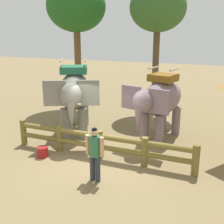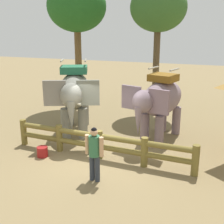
{
  "view_description": "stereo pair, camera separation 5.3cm",
  "coord_description": "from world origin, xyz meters",
  "px_view_note": "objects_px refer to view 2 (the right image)",
  "views": [
    {
      "loc": [
        3.83,
        -8.81,
        4.61
      ],
      "look_at": [
        0.0,
        1.52,
        1.4
      ],
      "focal_mm": 46.94,
      "sensor_mm": 36.0,
      "label": 1
    },
    {
      "loc": [
        3.88,
        -8.79,
        4.61
      ],
      "look_at": [
        0.0,
        1.52,
        1.4
      ],
      "focal_mm": 46.94,
      "sensor_mm": 36.0,
      "label": 2
    }
  ],
  "objects_px": {
    "tourist_woman_in_black": "(94,150)",
    "feed_bucket": "(42,152)",
    "log_fence": "(99,143)",
    "elephant_center": "(160,100)",
    "tree_back_center": "(158,9)",
    "elephant_near_left": "(74,93)",
    "tree_far_right": "(77,8)"
  },
  "relations": [
    {
      "from": "tourist_woman_in_black",
      "to": "feed_bucket",
      "type": "distance_m",
      "value": 2.81
    },
    {
      "from": "log_fence",
      "to": "elephant_center",
      "type": "distance_m",
      "value": 3.29
    },
    {
      "from": "log_fence",
      "to": "tree_back_center",
      "type": "xyz_separation_m",
      "value": [
        0.52,
        6.65,
        4.88
      ]
    },
    {
      "from": "log_fence",
      "to": "tourist_woman_in_black",
      "type": "relative_size",
      "value": 4.0
    },
    {
      "from": "elephant_near_left",
      "to": "tree_back_center",
      "type": "distance_m",
      "value": 6.4
    },
    {
      "from": "elephant_center",
      "to": "log_fence",
      "type": "bearing_deg",
      "value": -121.0
    },
    {
      "from": "elephant_center",
      "to": "tree_far_right",
      "type": "relative_size",
      "value": 0.51
    },
    {
      "from": "log_fence",
      "to": "elephant_near_left",
      "type": "relative_size",
      "value": 1.81
    },
    {
      "from": "tourist_woman_in_black",
      "to": "feed_bucket",
      "type": "relative_size",
      "value": 4.4
    },
    {
      "from": "tree_back_center",
      "to": "tree_far_right",
      "type": "xyz_separation_m",
      "value": [
        -4.44,
        -0.46,
        0.13
      ]
    },
    {
      "from": "log_fence",
      "to": "elephant_near_left",
      "type": "xyz_separation_m",
      "value": [
        -2.04,
        2.07,
        1.23
      ]
    },
    {
      "from": "tree_far_right",
      "to": "tree_back_center",
      "type": "bearing_deg",
      "value": 5.88
    },
    {
      "from": "log_fence",
      "to": "tourist_woman_in_black",
      "type": "height_order",
      "value": "tourist_woman_in_black"
    },
    {
      "from": "tree_far_right",
      "to": "feed_bucket",
      "type": "relative_size",
      "value": 17.83
    },
    {
      "from": "tree_back_center",
      "to": "feed_bucket",
      "type": "relative_size",
      "value": 17.14
    },
    {
      "from": "log_fence",
      "to": "tree_far_right",
      "type": "height_order",
      "value": "tree_far_right"
    },
    {
      "from": "log_fence",
      "to": "tourist_woman_in_black",
      "type": "bearing_deg",
      "value": -72.15
    },
    {
      "from": "log_fence",
      "to": "elephant_center",
      "type": "height_order",
      "value": "elephant_center"
    },
    {
      "from": "log_fence",
      "to": "tourist_woman_in_black",
      "type": "distance_m",
      "value": 1.68
    },
    {
      "from": "elephant_center",
      "to": "tree_far_right",
      "type": "bearing_deg",
      "value": 147.3
    },
    {
      "from": "tourist_woman_in_black",
      "to": "tree_back_center",
      "type": "relative_size",
      "value": 0.26
    },
    {
      "from": "elephant_center",
      "to": "tourist_woman_in_black",
      "type": "xyz_separation_m",
      "value": [
        -1.1,
        -4.21,
        -0.68
      ]
    },
    {
      "from": "tree_far_right",
      "to": "tourist_woman_in_black",
      "type": "bearing_deg",
      "value": -60.34
    },
    {
      "from": "elephant_near_left",
      "to": "tree_back_center",
      "type": "relative_size",
      "value": 0.57
    },
    {
      "from": "elephant_near_left",
      "to": "tree_far_right",
      "type": "relative_size",
      "value": 0.55
    },
    {
      "from": "tree_far_right",
      "to": "feed_bucket",
      "type": "height_order",
      "value": "tree_far_right"
    },
    {
      "from": "elephant_near_left",
      "to": "tree_far_right",
      "type": "distance_m",
      "value": 5.9
    },
    {
      "from": "elephant_near_left",
      "to": "elephant_center",
      "type": "xyz_separation_m",
      "value": [
        3.64,
        0.59,
        -0.14
      ]
    },
    {
      "from": "elephant_center",
      "to": "feed_bucket",
      "type": "height_order",
      "value": "elephant_center"
    },
    {
      "from": "log_fence",
      "to": "tree_far_right",
      "type": "distance_m",
      "value": 8.88
    },
    {
      "from": "elephant_near_left",
      "to": "tree_far_right",
      "type": "height_order",
      "value": "tree_far_right"
    },
    {
      "from": "feed_bucket",
      "to": "log_fence",
      "type": "bearing_deg",
      "value": 17.09
    }
  ]
}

